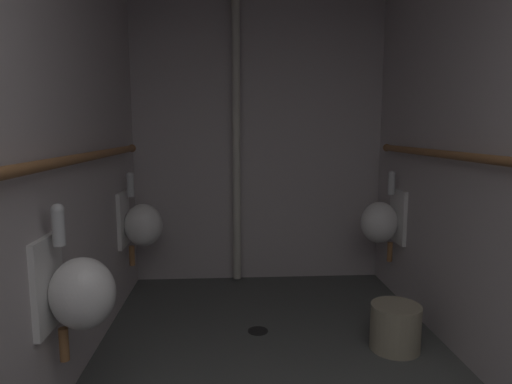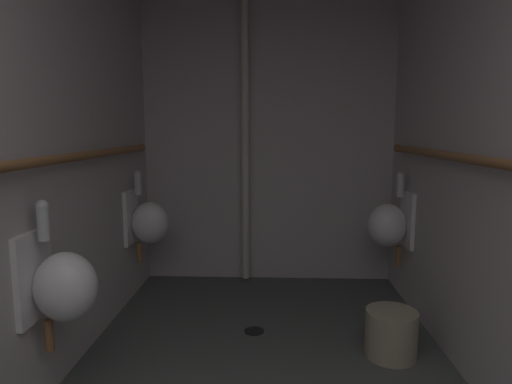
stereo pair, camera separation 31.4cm
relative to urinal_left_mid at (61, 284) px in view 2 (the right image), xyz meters
The scene contains 10 objects.
wall_left 0.75m from the urinal_left_mid, behind, with size 0.06×4.04×2.75m, color beige.
wall_back 2.35m from the urinal_left_mid, 64.06° to the left, with size 2.37×0.06×2.75m, color beige.
urinal_left_mid is the anchor object (origin of this frame).
urinal_left_far 1.46m from the urinal_left_mid, 90.00° to the left, with size 0.32×0.30×0.76m.
urinal_right_mid 2.43m from the urinal_left_mid, 36.43° to the left, with size 0.32×0.30×0.76m.
supply_pipe_left 0.60m from the urinal_left_mid, 154.88° to the left, with size 0.06×3.30×0.06m.
supply_pipe_right 2.12m from the urinal_left_mid, ahead, with size 0.06×3.31×0.06m.
standpipe_back_wall 2.17m from the urinal_left_mid, 67.81° to the left, with size 0.07×0.07×2.70m, color beige.
floor_drain 1.40m from the urinal_left_mid, 43.94° to the left, with size 0.14×0.14×0.01m, color black.
waste_bin 1.91m from the urinal_left_mid, 18.01° to the left, with size 0.31×0.31×0.29m, color #9E937A.
Camera 2 is at (0.04, -0.04, 1.39)m, focal length 30.60 mm.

